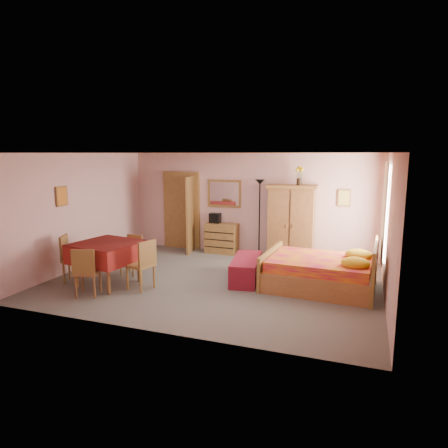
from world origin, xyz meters
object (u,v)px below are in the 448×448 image
at_px(bench, 246,269).
at_px(chair_east, 140,264).
at_px(chair_south, 88,271).
at_px(chair_west, 75,258).
at_px(chair_north, 131,255).
at_px(chest_of_drawers, 222,238).
at_px(sunflower_vase, 299,176).
at_px(wardrobe, 291,223).
at_px(wall_mirror, 224,194).
at_px(stereo, 215,218).
at_px(dining_table, 108,263).
at_px(bed, 320,263).
at_px(floor_lamp, 259,218).

height_order(bench, chair_east, chair_east).
height_order(chair_south, chair_west, chair_west).
bearing_deg(chair_east, chair_north, 57.76).
bearing_deg(chest_of_drawers, chair_south, -106.66).
relative_size(chair_south, chair_west, 0.95).
distance_m(sunflower_vase, chair_south, 5.19).
bearing_deg(sunflower_vase, chair_south, -130.84).
bearing_deg(wardrobe, sunflower_vase, 2.05).
distance_m(chest_of_drawers, wall_mirror, 1.18).
distance_m(stereo, chair_east, 3.26).
relative_size(bench, chair_north, 1.67).
bearing_deg(chair_west, chair_east, 68.20).
xyz_separation_m(stereo, dining_table, (-1.06, -3.21, -0.49)).
bearing_deg(bench, bed, 1.44).
distance_m(floor_lamp, dining_table, 3.93).
xyz_separation_m(sunflower_vase, bench, (-0.74, -1.88, -1.84)).
bearing_deg(chest_of_drawers, stereo, 171.16).
distance_m(chest_of_drawers, chair_south, 4.02).
relative_size(wall_mirror, stereo, 3.32).
xyz_separation_m(chair_north, chair_east, (0.70, -0.76, 0.07)).
distance_m(floor_lamp, chair_west, 4.45).
xyz_separation_m(chair_north, chair_west, (-0.80, -0.81, 0.06)).
xyz_separation_m(wardrobe, chair_east, (-2.34, -3.07, -0.44)).
height_order(chest_of_drawers, chair_south, chair_south).
relative_size(bed, chair_west, 2.17).
bearing_deg(dining_table, bench, 25.33).
bearing_deg(bed, chair_east, -155.99).
xyz_separation_m(wall_mirror, floor_lamp, (1.01, -0.22, -0.57)).
distance_m(stereo, sunflower_vase, 2.48).
height_order(wall_mirror, chair_north, wall_mirror).
height_order(chair_north, chair_east, chair_east).
bearing_deg(chair_west, floor_lamp, 113.09).
distance_m(stereo, chair_west, 3.77).
height_order(stereo, chair_west, stereo).
bearing_deg(bed, chest_of_drawers, 147.77).
bearing_deg(bench, chair_south, -143.35).
xyz_separation_m(dining_table, chair_west, (-0.75, -0.07, 0.05)).
height_order(wall_mirror, chair_south, wall_mirror).
distance_m(wall_mirror, chair_west, 4.13).
bearing_deg(floor_lamp, bench, -82.94).
distance_m(chest_of_drawers, bench, 2.35).
bearing_deg(chair_south, chest_of_drawers, 53.27).
distance_m(wall_mirror, dining_table, 3.78).
bearing_deg(chair_east, wardrobe, -22.31).
bearing_deg(chair_west, chair_south, 29.08).
distance_m(chest_of_drawers, bed, 3.36).
relative_size(wall_mirror, dining_table, 0.79).
bearing_deg(chest_of_drawers, dining_table, -110.51).
bearing_deg(dining_table, chair_north, 86.45).
distance_m(floor_lamp, sunflower_vase, 1.47).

